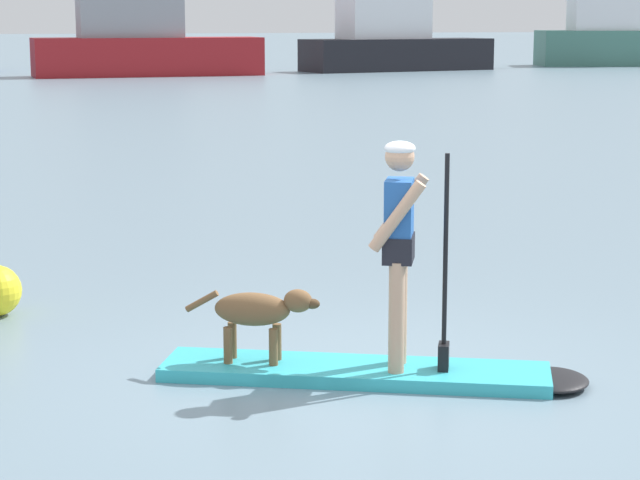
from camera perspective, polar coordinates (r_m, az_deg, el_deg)
ground_plane at (r=9.32m, az=1.65°, el=-6.53°), size 400.00×400.00×0.00m
paddleboard at (r=9.28m, az=3.05°, el=-6.29°), size 3.23×1.90×0.10m
person_paddler at (r=9.03m, az=3.84°, el=0.08°), size 0.68×0.60×1.73m
dog at (r=9.30m, az=-2.92°, el=-3.41°), size 0.99×0.50×0.58m
moored_boat_far_starboard at (r=57.98m, az=-8.39°, el=9.26°), size 10.74×3.24×9.59m
moored_boat_outer at (r=63.16m, az=3.47°, el=9.30°), size 10.47×4.85×10.50m
moored_boat_far_port at (r=71.45m, az=13.58°, el=9.31°), size 8.99×4.91×11.01m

